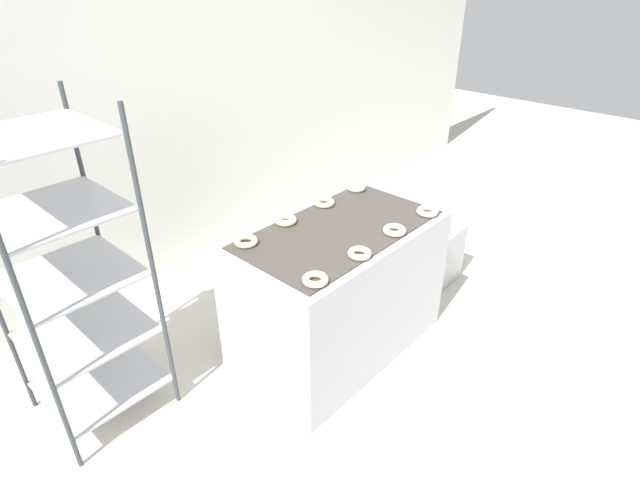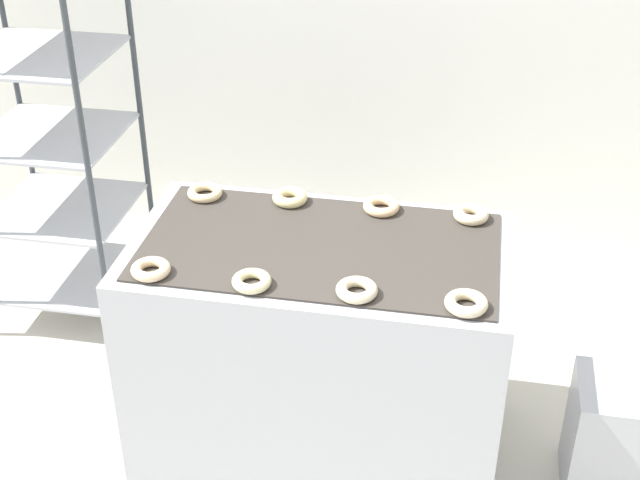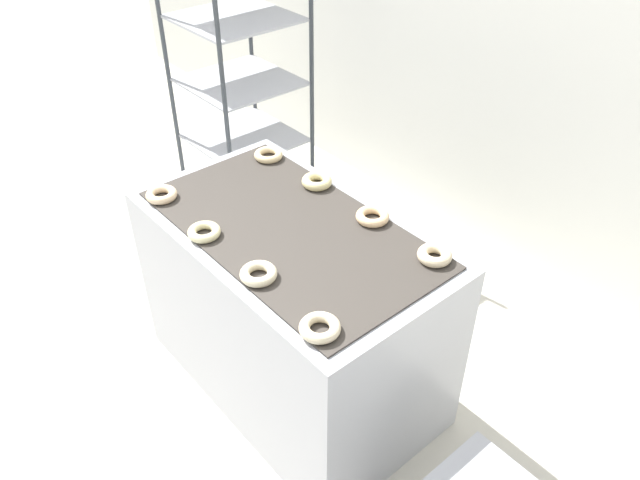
# 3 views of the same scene
# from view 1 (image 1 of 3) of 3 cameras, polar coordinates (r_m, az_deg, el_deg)

# --- Properties ---
(ground_plane) EXTENTS (14.00, 14.00, 0.00)m
(ground_plane) POSITION_cam_1_polar(r_m,az_deg,el_deg) (3.05, 11.10, -16.65)
(ground_plane) COLOR beige
(wall_back) EXTENTS (8.00, 0.05, 2.80)m
(wall_back) POSITION_cam_1_polar(r_m,az_deg,el_deg) (3.72, -16.40, 16.40)
(wall_back) COLOR silver
(wall_back) RESTS_ON ground_plane
(fryer_machine) EXTENTS (1.27, 0.72, 0.85)m
(fryer_machine) POSITION_cam_1_polar(r_m,az_deg,el_deg) (3.03, 2.11, -5.72)
(fryer_machine) COLOR #A8AAB2
(fryer_machine) RESTS_ON ground_plane
(baking_rack_cart) EXTENTS (0.59, 0.58, 1.68)m
(baking_rack_cart) POSITION_cam_1_polar(r_m,az_deg,el_deg) (2.67, -26.67, -3.69)
(baking_rack_cart) COLOR #33383D
(baking_rack_cart) RESTS_ON ground_plane
(glaze_bin) EXTENTS (0.36, 0.29, 0.45)m
(glaze_bin) POSITION_cam_1_polar(r_m,az_deg,el_deg) (3.87, 13.01, -1.58)
(glaze_bin) COLOR #A8AAB2
(glaze_bin) RESTS_ON ground_plane
(donut_near_left) EXTENTS (0.12, 0.12, 0.03)m
(donut_near_left) POSITION_cam_1_polar(r_m,az_deg,el_deg) (2.34, -0.54, -4.53)
(donut_near_left) COLOR beige
(donut_near_left) RESTS_ON fryer_machine
(donut_near_midleft) EXTENTS (0.12, 0.12, 0.03)m
(donut_near_midleft) POSITION_cam_1_polar(r_m,az_deg,el_deg) (2.55, 4.55, -1.53)
(donut_near_midleft) COLOR beige
(donut_near_midleft) RESTS_ON fryer_machine
(donut_near_midright) EXTENTS (0.13, 0.13, 0.03)m
(donut_near_midright) POSITION_cam_1_polar(r_m,az_deg,el_deg) (2.78, 8.51, 1.12)
(donut_near_midright) COLOR beige
(donut_near_midright) RESTS_ON fryer_machine
(donut_near_right) EXTENTS (0.13, 0.13, 0.04)m
(donut_near_right) POSITION_cam_1_polar(r_m,az_deg,el_deg) (3.03, 12.19, 3.23)
(donut_near_right) COLOR beige
(donut_near_right) RESTS_ON fryer_machine
(donut_far_left) EXTENTS (0.13, 0.13, 0.03)m
(donut_far_left) POSITION_cam_1_polar(r_m,az_deg,el_deg) (2.68, -8.45, -0.15)
(donut_far_left) COLOR beige
(donut_far_left) RESTS_ON fryer_machine
(donut_far_midleft) EXTENTS (0.13, 0.13, 0.04)m
(donut_far_midleft) POSITION_cam_1_polar(r_m,az_deg,el_deg) (2.86, -3.94, 2.29)
(donut_far_midleft) COLOR beige
(donut_far_midleft) RESTS_ON fryer_machine
(donut_far_midright) EXTENTS (0.13, 0.13, 0.03)m
(donut_far_midright) POSITION_cam_1_polar(r_m,az_deg,el_deg) (3.07, 0.49, 4.33)
(donut_far_midright) COLOR #F0C48E
(donut_far_midright) RESTS_ON fryer_machine
(donut_far_right) EXTENTS (0.12, 0.12, 0.04)m
(donut_far_right) POSITION_cam_1_polar(r_m,az_deg,el_deg) (3.29, 4.18, 6.04)
(donut_far_right) COLOR beige
(donut_far_right) RESTS_ON fryer_machine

